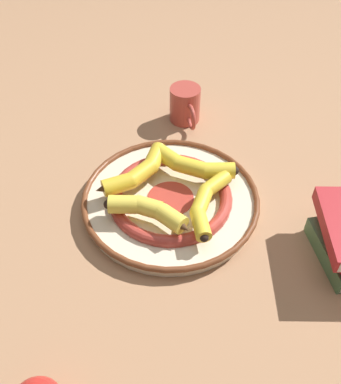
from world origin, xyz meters
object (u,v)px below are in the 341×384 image
(decorative_bowl, at_px, (170,199))
(banana_a, at_px, (207,201))
(coffee_mug, at_px, (185,104))
(banana_b, at_px, (149,211))
(banana_d, at_px, (190,164))
(banana_c, at_px, (137,172))

(decorative_bowl, bearing_deg, banana_a, -47.90)
(decorative_bowl, xyz_separation_m, banana_a, (0.05, -0.06, 0.04))
(decorative_bowl, distance_m, coffee_mug, 0.30)
(banana_a, relative_size, coffee_mug, 1.26)
(decorative_bowl, distance_m, banana_a, 0.09)
(decorative_bowl, relative_size, banana_a, 2.35)
(banana_b, xyz_separation_m, banana_d, (0.12, 0.10, -0.00))
(banana_c, relative_size, banana_d, 1.10)
(banana_c, bearing_deg, decorative_bowl, -79.29)
(banana_b, bearing_deg, coffee_mug, -80.83)
(banana_a, relative_size, banana_d, 0.98)
(banana_a, height_order, banana_b, banana_b)
(coffee_mug, bearing_deg, banana_a, -8.29)
(banana_c, bearing_deg, banana_a, -77.94)
(banana_b, relative_size, banana_c, 0.82)
(banana_b, height_order, banana_c, banana_b)
(banana_d, bearing_deg, coffee_mug, 113.38)
(coffee_mug, bearing_deg, banana_b, -26.19)
(banana_a, bearing_deg, banana_d, -146.21)
(banana_c, xyz_separation_m, banana_d, (0.11, -0.01, -0.00))
(decorative_bowl, height_order, banana_c, banana_c)
(banana_b, height_order, banana_d, banana_b)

